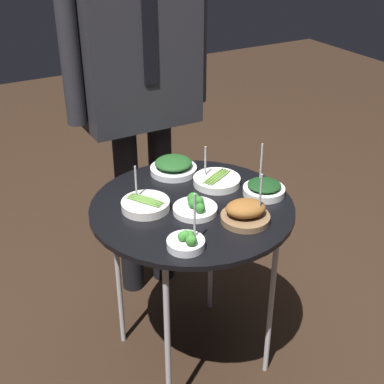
% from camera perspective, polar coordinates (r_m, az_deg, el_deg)
% --- Properties ---
extents(ground_plane, '(8.00, 8.00, 0.00)m').
position_cam_1_polar(ground_plane, '(2.26, -0.00, -16.88)').
color(ground_plane, black).
extents(serving_cart, '(0.70, 0.70, 0.70)m').
position_cam_1_polar(serving_cart, '(1.85, -0.00, -2.65)').
color(serving_cart, black).
rests_on(serving_cart, ground_plane).
extents(bowl_asparagus_back_right, '(0.16, 0.16, 0.14)m').
position_cam_1_polar(bowl_asparagus_back_right, '(1.80, -4.99, -1.35)').
color(bowl_asparagus_back_right, silver).
rests_on(bowl_asparagus_back_right, serving_cart).
extents(bowl_roast_front_center, '(0.16, 0.16, 0.18)m').
position_cam_1_polar(bowl_roast_front_center, '(1.73, 5.74, -2.20)').
color(bowl_roast_front_center, brown).
rests_on(bowl_roast_front_center, serving_cart).
extents(bowl_asparagus_near_rim, '(0.17, 0.17, 0.14)m').
position_cam_1_polar(bowl_asparagus_near_rim, '(1.95, 2.65, 1.23)').
color(bowl_asparagus_near_rim, white).
rests_on(bowl_asparagus_near_rim, serving_cart).
extents(bowl_broccoli_center, '(0.12, 0.12, 0.17)m').
position_cam_1_polar(bowl_broccoli_center, '(1.60, -0.60, -5.30)').
color(bowl_broccoli_center, silver).
rests_on(bowl_broccoli_center, serving_cart).
extents(bowl_spinach_front_right, '(0.18, 0.18, 0.06)m').
position_cam_1_polar(bowl_spinach_front_right, '(2.03, -1.99, 2.75)').
color(bowl_spinach_front_right, silver).
rests_on(bowl_spinach_front_right, serving_cart).
extents(bowl_spinach_far_rim, '(0.15, 0.15, 0.18)m').
position_cam_1_polar(bowl_spinach_far_rim, '(1.89, 7.68, 0.37)').
color(bowl_spinach_far_rim, white).
rests_on(bowl_spinach_far_rim, serving_cart).
extents(bowl_broccoli_mid_right, '(0.15, 0.15, 0.06)m').
position_cam_1_polar(bowl_broccoli_mid_right, '(1.77, 0.36, -1.64)').
color(bowl_broccoli_mid_right, white).
rests_on(bowl_broccoli_mid_right, serving_cart).
extents(waiter_figure, '(0.61, 0.23, 1.64)m').
position_cam_1_polar(waiter_figure, '(2.14, -5.72, 13.05)').
color(waiter_figure, black).
rests_on(waiter_figure, ground_plane).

